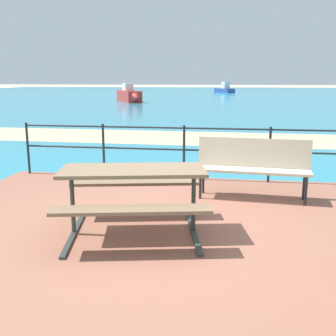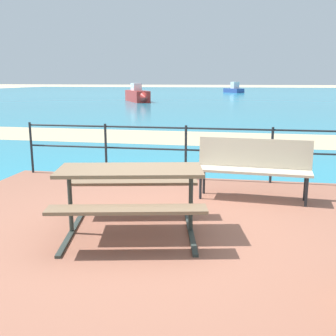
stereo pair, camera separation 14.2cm
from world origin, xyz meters
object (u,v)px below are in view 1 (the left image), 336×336
at_px(park_bench, 253,163).
at_px(boat_mid, 224,89).
at_px(picnic_table, 133,184).
at_px(boat_far, 129,95).

height_order(park_bench, boat_mid, boat_mid).
height_order(picnic_table, boat_mid, boat_mid).
bearing_deg(picnic_table, park_bench, 38.27).
xyz_separation_m(picnic_table, boat_far, (-7.05, 27.76, -0.12)).
relative_size(boat_mid, boat_far, 0.66).
xyz_separation_m(picnic_table, park_bench, (1.42, 1.68, -0.05)).
relative_size(park_bench, boat_far, 0.35).
relative_size(picnic_table, boat_far, 0.38).
distance_m(picnic_table, park_bench, 2.20).
xyz_separation_m(boat_mid, boat_far, (-7.18, -23.16, 0.08)).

